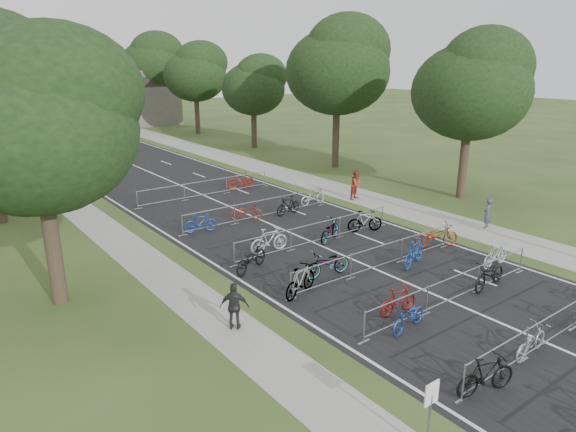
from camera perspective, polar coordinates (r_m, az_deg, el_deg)
name	(u,v)px	position (r m, az deg, el deg)	size (l,w,h in m)	color
road	(91,147)	(55.59, -21.00, 7.16)	(11.00, 140.00, 0.01)	black
sidewalk_right	(166,140)	(58.28, -13.43, 8.25)	(3.00, 140.00, 0.01)	gray
sidewalk_left	(8,155)	(54.03, -28.63, 5.94)	(2.00, 140.00, 0.01)	gray
lane_markings	(91,147)	(55.59, -21.00, 7.16)	(0.12, 140.00, 0.00)	silver
overpass_bridge	(49,101)	(69.64, -24.98, 11.47)	(31.00, 8.00, 7.05)	#4F4C47
park_sign	(431,404)	(12.57, 15.57, -19.49)	(0.45, 0.06, 1.83)	#4C4C51
tree_left_0	(39,125)	(19.20, -25.91, 9.07)	(6.72, 6.72, 10.25)	#33261C
tree_right_0	(473,87)	(33.94, 19.91, 13.33)	(7.17, 7.17, 10.93)	#33261C
tree_right_1	(339,67)	(41.74, 5.73, 16.13)	(8.18, 8.18, 12.47)	#33261C
tree_right_2	(255,86)	(51.28, -3.74, 14.19)	(6.16, 6.16, 9.39)	#33261C
tree_right_3	(196,73)	(61.60, -10.17, 15.38)	(7.17, 7.17, 10.93)	#33261C
tree_right_4	(153,63)	(72.45, -14.76, 16.11)	(8.18, 8.18, 12.47)	#33261C
tree_right_5	(122,76)	(83.67, -17.96, 14.59)	(6.16, 6.16, 9.39)	#33261C
tree_right_6	(96,68)	(95.02, -20.56, 15.16)	(7.17, 7.17, 10.93)	#33261C
barrier_row_1	(552,329)	(18.34, 27.24, -11.08)	(9.70, 0.08, 1.10)	#989A9F
barrier_row_2	(454,289)	(19.88, 17.93, -7.73)	(9.70, 0.08, 1.10)	#989A9F
barrier_row_3	(377,258)	(22.03, 9.89, -4.62)	(9.70, 0.08, 1.10)	#989A9F
barrier_row_4	(316,233)	(24.73, 3.15, -1.92)	(9.70, 0.08, 1.10)	#989A9F
barrier_row_5	(258,210)	(28.54, -3.34, 0.71)	(9.70, 0.08, 1.10)	#989A9F
barrier_row_6	(206,189)	(33.52, -9.08, 3.03)	(9.70, 0.08, 1.10)	#989A9F
bike_4	(486,375)	(15.21, 21.13, -16.19)	(0.53, 1.88, 1.13)	black
bike_5	(531,342)	(17.47, 25.37, -12.51)	(0.63, 1.80, 0.94)	gray
bike_8	(409,317)	(17.65, 13.30, -10.86)	(0.63, 1.82, 0.96)	navy
bike_9	(398,301)	(18.57, 12.12, -9.19)	(0.48, 1.70, 1.02)	maroon
bike_10	(490,275)	(21.53, 21.54, -6.09)	(0.75, 2.16, 1.14)	black
bike_11	(496,255)	(23.76, 22.07, -4.04)	(0.51, 1.81, 1.09)	silver
bike_12	(301,281)	(19.46, 1.40, -7.21)	(0.56, 1.99, 1.20)	#989A9F
bike_13	(328,264)	(21.15, 4.44, -5.32)	(0.74, 2.12, 1.12)	#989A9F
bike_14	(414,253)	(22.74, 13.86, -4.01)	(0.57, 2.02, 1.21)	#1A4093
bike_15	(437,235)	(25.32, 16.18, -2.09)	(0.75, 2.16, 1.14)	maroon
bike_16	(251,258)	(21.69, -4.15, -4.70)	(0.75, 2.15, 1.13)	black
bike_17	(269,240)	(23.64, -2.09, -2.71)	(0.55, 1.96, 1.18)	silver
bike_18	(329,230)	(25.20, 4.63, -1.62)	(0.71, 2.02, 1.06)	#989A9F
bike_19	(365,221)	(26.70, 8.54, -0.58)	(0.53, 1.89, 1.14)	#989A9F
bike_20	(200,223)	(26.72, -9.71, -0.76)	(0.48, 1.69, 1.02)	#1B3897
bike_21	(246,212)	(28.46, -4.68, 0.48)	(0.62, 1.79, 0.94)	maroon
bike_22	(288,206)	(29.28, 0.00, 1.15)	(0.51, 1.79, 1.08)	black
bike_23	(313,197)	(31.37, 2.76, 2.12)	(0.63, 1.82, 0.95)	#AFB0B7
bike_27	(241,181)	(35.28, -5.25, 3.94)	(0.55, 1.93, 1.16)	maroon
pedestrian_a	(487,214)	(28.85, 21.27, 0.26)	(0.59, 0.39, 1.61)	#383D54
pedestrian_b	(357,185)	(32.75, 7.62, 3.45)	(0.90, 0.70, 1.86)	#9F3322
pedestrian_c	(235,307)	(17.19, -5.95, -9.98)	(0.96, 0.40, 1.63)	#262628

